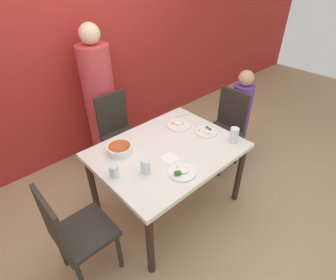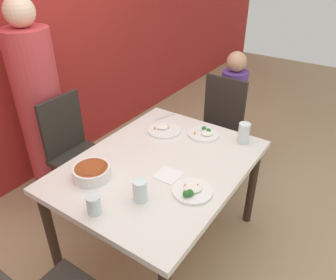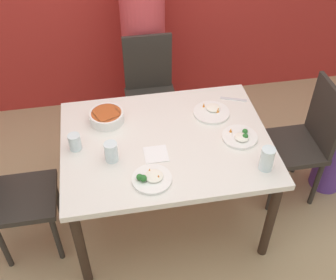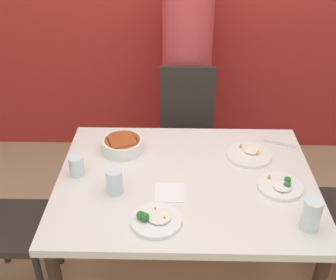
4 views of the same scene
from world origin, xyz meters
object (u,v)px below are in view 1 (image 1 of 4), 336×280
glass_water_tall (234,135)px  bowl_curry (120,149)px  chair_adult_spot (120,131)px  person_child (239,117)px  chair_child_spot (225,127)px  person_adult (101,102)px  plate_rice_adult (206,132)px

glass_water_tall → bowl_curry: bearing=146.1°
chair_adult_spot → person_child: bearing=-31.2°
chair_child_spot → person_adult: bearing=-138.9°
person_adult → bowl_curry: person_adult is taller
person_child → plate_rice_adult: 0.85m
person_child → plate_rice_adult: person_child is taller
bowl_curry → plate_rice_adult: size_ratio=1.00×
chair_adult_spot → person_adult: size_ratio=0.58×
chair_adult_spot → plate_rice_adult: (0.43, -0.90, 0.23)m
chair_child_spot → person_child: 0.29m
glass_water_tall → chair_child_spot: bearing=41.6°
person_adult → bowl_curry: 1.00m
chair_adult_spot → bowl_curry: 0.74m
chair_child_spot → person_child: bearing=90.0°
plate_rice_adult → glass_water_tall: glass_water_tall is taller
glass_water_tall → person_adult: bearing=108.3°
chair_adult_spot → glass_water_tall: size_ratio=6.36×
chair_child_spot → plate_rice_adult: size_ratio=4.24×
chair_adult_spot → glass_water_tall: 1.30m
person_child → plate_rice_adult: (-0.81, -0.14, 0.22)m
chair_adult_spot → plate_rice_adult: 1.02m
chair_adult_spot → person_child: person_child is taller
bowl_curry → plate_rice_adult: bearing=-21.4°
plate_rice_adult → glass_water_tall: size_ratio=1.50×
person_adult → plate_rice_adult: person_adult is taller
chair_child_spot → plate_rice_adult: bearing=-75.0°
chair_child_spot → person_child: size_ratio=0.84×
person_adult → plate_rice_adult: (0.43, -1.24, -0.01)m
person_adult → glass_water_tall: size_ratio=11.04×
chair_adult_spot → person_adult: person_adult is taller
plate_rice_adult → chair_child_spot: bearing=15.0°
chair_adult_spot → person_adult: bearing=90.0°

